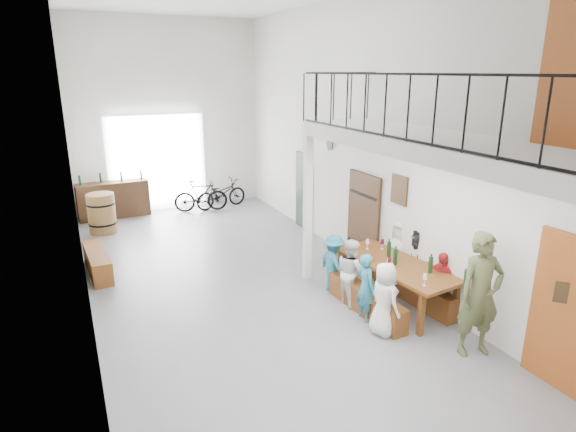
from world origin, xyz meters
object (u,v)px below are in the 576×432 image
serving_counter (113,200)px  bicycle_near (221,194)px  oak_barrel (102,213)px  side_bench (97,262)px  host_standing (480,295)px  bench_inner (366,301)px  tasting_table (395,267)px

serving_counter → bicycle_near: 3.08m
serving_counter → oak_barrel: bearing=-110.9°
side_bench → host_standing: host_standing is taller
bench_inner → oak_barrel: oak_barrel is taller
tasting_table → host_standing: size_ratio=1.32×
bench_inner → tasting_table: bearing=3.3°
tasting_table → side_bench: size_ratio=1.45×
bench_inner → host_standing: host_standing is taller
side_bench → host_standing: (4.84, -5.48, 0.70)m
serving_counter → host_standing: host_standing is taller
serving_counter → host_standing: 10.37m
bicycle_near → oak_barrel: bearing=93.2°
oak_barrel → bicycle_near: size_ratio=0.62×
host_standing → bicycle_near: 9.24m
side_bench → bicycle_near: bearing=44.1°
oak_barrel → host_standing: 9.37m
bench_inner → side_bench: size_ratio=1.11×
bench_inner → serving_counter: serving_counter is taller
tasting_table → bicycle_near: bicycle_near is taller
tasting_table → bench_inner: 0.81m
tasting_table → bicycle_near: 7.45m
tasting_table → bench_inner: bearing=178.9°
tasting_table → side_bench: 6.00m
oak_barrel → bench_inner: bearing=-60.1°
oak_barrel → host_standing: (4.50, -8.20, 0.42)m
oak_barrel → host_standing: host_standing is taller
serving_counter → bicycle_near: bearing=-9.9°
tasting_table → host_standing: (0.14, -1.78, 0.23)m
tasting_table → oak_barrel: size_ratio=2.41×
bicycle_near → host_standing: bearing=174.0°
oak_barrel → side_bench: bearing=-96.9°
bench_inner → bicycle_near: bicycle_near is taller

